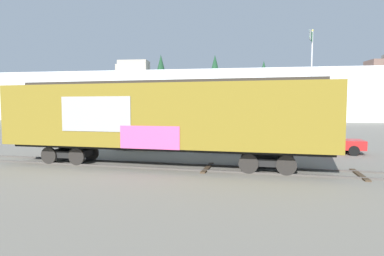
{
  "coord_description": "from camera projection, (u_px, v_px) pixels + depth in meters",
  "views": [
    {
      "loc": [
        3.01,
        -15.57,
        3.13
      ],
      "look_at": [
        0.12,
        2.98,
        1.82
      ],
      "focal_mm": 28.94,
      "sensor_mm": 36.0,
      "label": 1
    }
  ],
  "objects": [
    {
      "name": "ground_plane",
      "position": [
        181.0,
        167.0,
        16.02
      ],
      "size": [
        260.0,
        260.0,
        0.0
      ],
      "primitive_type": "plane",
      "color": "slate"
    },
    {
      "name": "track",
      "position": [
        171.0,
        166.0,
        16.06
      ],
      "size": [
        59.94,
        6.31,
        0.08
      ],
      "color": "#4C4742",
      "rests_on": "ground_plane"
    },
    {
      "name": "freight_car",
      "position": [
        161.0,
        117.0,
        16.0
      ],
      "size": [
        17.13,
        4.28,
        4.48
      ],
      "color": "olive",
      "rests_on": "ground_plane"
    },
    {
      "name": "flagpole",
      "position": [
        311.0,
        73.0,
        26.04
      ],
      "size": [
        0.59,
        1.32,
        9.6
      ],
      "color": "silver",
      "rests_on": "ground_plane"
    },
    {
      "name": "hillside",
      "position": [
        229.0,
        98.0,
        83.55
      ],
      "size": [
        136.85,
        39.84,
        15.68
      ],
      "color": "silver",
      "rests_on": "ground_plane"
    },
    {
      "name": "parked_car_tan",
      "position": [
        149.0,
        137.0,
        22.58
      ],
      "size": [
        4.71,
        1.98,
        1.74
      ],
      "color": "#9E8966",
      "rests_on": "ground_plane"
    },
    {
      "name": "parked_car_blue",
      "position": [
        227.0,
        140.0,
        21.49
      ],
      "size": [
        4.88,
        2.49,
        1.57
      ],
      "color": "navy",
      "rests_on": "ground_plane"
    },
    {
      "name": "parked_car_red",
      "position": [
        323.0,
        141.0,
        20.83
      ],
      "size": [
        4.93,
        2.28,
        1.5
      ],
      "color": "#B21E1E",
      "rests_on": "ground_plane"
    }
  ]
}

